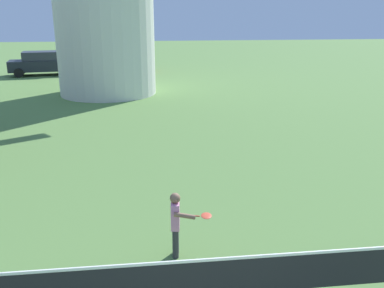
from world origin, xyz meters
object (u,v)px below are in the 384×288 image
(parked_car_black, at_px, (42,63))
(parked_car_red, at_px, (119,61))
(player_far, at_px, (177,221))
(tennis_net, at_px, (210,278))

(parked_car_black, relative_size, parked_car_red, 1.09)
(player_far, relative_size, parked_car_black, 0.27)
(player_far, relative_size, parked_car_red, 0.30)
(player_far, bearing_deg, parked_car_red, 95.02)
(player_far, height_order, parked_car_red, parked_car_red)
(parked_car_red, bearing_deg, player_far, -84.98)
(tennis_net, xyz_separation_m, parked_car_black, (-7.40, 24.50, 0.12))
(tennis_net, distance_m, player_far, 1.70)
(player_far, bearing_deg, parked_car_black, 107.27)
(player_far, bearing_deg, tennis_net, -79.73)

